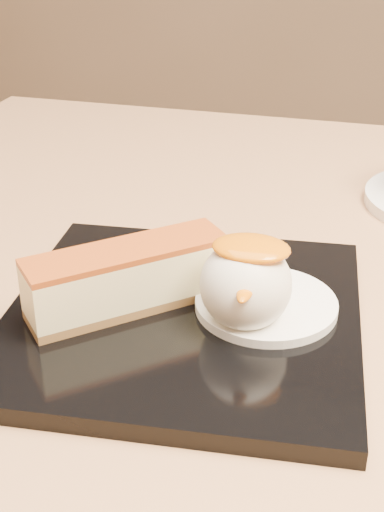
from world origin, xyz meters
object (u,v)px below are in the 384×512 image
(dessert_plate, at_px, (184,317))
(ice_cream_scoop, at_px, (246,285))
(table, at_px, (247,452))
(cheesecake, at_px, (128,278))

(dessert_plate, distance_m, ice_cream_scoop, 0.05)
(table, height_order, ice_cream_scoop, ice_cream_scoop)
(cheesecake, bearing_deg, ice_cream_scoop, -42.42)
(table, distance_m, dessert_plate, 0.18)
(dessert_plate, distance_m, cheesecake, 0.04)
(table, height_order, cheesecake, cheesecake)
(ice_cream_scoop, bearing_deg, dessert_plate, 172.87)
(dessert_plate, bearing_deg, table, 60.25)
(dessert_plate, xyz_separation_m, cheesecake, (-0.03, -0.01, 0.03))
(dessert_plate, relative_size, ice_cream_scoop, 3.96)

